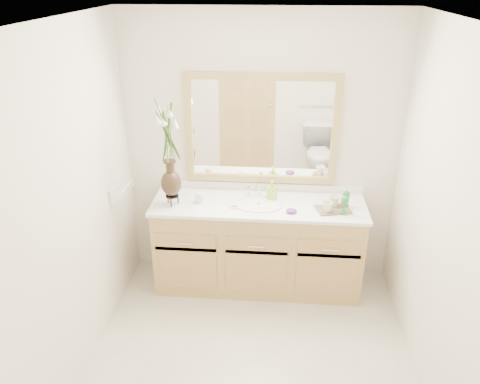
# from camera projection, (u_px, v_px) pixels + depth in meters

# --- Properties ---
(floor) EXTENTS (2.60, 2.60, 0.00)m
(floor) POSITION_uv_depth(u_px,v_px,m) (250.00, 365.00, 3.46)
(floor) COLOR beige
(floor) RESTS_ON ground
(ceiling) EXTENTS (2.40, 2.60, 0.02)m
(ceiling) POSITION_uv_depth(u_px,v_px,m) (255.00, 22.00, 2.43)
(ceiling) COLOR white
(ceiling) RESTS_ON wall_back
(wall_back) EXTENTS (2.40, 0.02, 2.40)m
(wall_back) POSITION_uv_depth(u_px,v_px,m) (261.00, 151.00, 4.12)
(wall_back) COLOR white
(wall_back) RESTS_ON floor
(wall_left) EXTENTS (0.02, 2.60, 2.40)m
(wall_left) POSITION_uv_depth(u_px,v_px,m) (68.00, 216.00, 3.04)
(wall_left) COLOR white
(wall_left) RESTS_ON floor
(wall_right) EXTENTS (0.02, 2.60, 2.40)m
(wall_right) POSITION_uv_depth(u_px,v_px,m) (448.00, 231.00, 2.86)
(wall_right) COLOR white
(wall_right) RESTS_ON floor
(vanity) EXTENTS (1.80, 0.55, 0.80)m
(vanity) POSITION_uv_depth(u_px,v_px,m) (258.00, 246.00, 4.21)
(vanity) COLOR tan
(vanity) RESTS_ON floor
(counter) EXTENTS (1.84, 0.57, 0.03)m
(counter) POSITION_uv_depth(u_px,v_px,m) (259.00, 205.00, 4.03)
(counter) COLOR white
(counter) RESTS_ON vanity
(sink) EXTENTS (0.38, 0.34, 0.23)m
(sink) POSITION_uv_depth(u_px,v_px,m) (258.00, 210.00, 4.03)
(sink) COLOR white
(sink) RESTS_ON counter
(mirror) EXTENTS (1.32, 0.04, 0.97)m
(mirror) POSITION_uv_depth(u_px,v_px,m) (261.00, 130.00, 4.01)
(mirror) COLOR white
(mirror) RESTS_ON wall_back
(switch_plate) EXTENTS (0.02, 0.12, 0.12)m
(switch_plate) POSITION_uv_depth(u_px,v_px,m) (113.00, 195.00, 3.82)
(switch_plate) COLOR white
(switch_plate) RESTS_ON wall_left
(flower_vase) EXTENTS (0.20, 0.20, 0.83)m
(flower_vase) POSITION_uv_depth(u_px,v_px,m) (168.00, 142.00, 3.76)
(flower_vase) COLOR black
(flower_vase) RESTS_ON counter
(tumbler) EXTENTS (0.07, 0.07, 0.09)m
(tumbler) POSITION_uv_depth(u_px,v_px,m) (199.00, 198.00, 4.02)
(tumbler) COLOR silver
(tumbler) RESTS_ON counter
(soap_dish) EXTENTS (0.09, 0.09, 0.03)m
(soap_dish) POSITION_uv_depth(u_px,v_px,m) (235.00, 206.00, 3.95)
(soap_dish) COLOR silver
(soap_dish) RESTS_ON counter
(soap_bottle) EXTENTS (0.09, 0.09, 0.15)m
(soap_bottle) POSITION_uv_depth(u_px,v_px,m) (272.00, 190.00, 4.08)
(soap_bottle) COLOR #8FD933
(soap_bottle) RESTS_ON counter
(purple_dish) EXTENTS (0.10, 0.08, 0.03)m
(purple_dish) POSITION_uv_depth(u_px,v_px,m) (291.00, 211.00, 3.86)
(purple_dish) COLOR #60297D
(purple_dish) RESTS_ON counter
(tray) EXTENTS (0.31, 0.25, 0.01)m
(tray) POSITION_uv_depth(u_px,v_px,m) (333.00, 209.00, 3.91)
(tray) COLOR brown
(tray) RESTS_ON counter
(mug_left) EXTENTS (0.11, 0.11, 0.09)m
(mug_left) POSITION_uv_depth(u_px,v_px,m) (327.00, 206.00, 3.84)
(mug_left) COLOR silver
(mug_left) RESTS_ON tray
(mug_right) EXTENTS (0.13, 0.14, 0.10)m
(mug_right) POSITION_uv_depth(u_px,v_px,m) (334.00, 200.00, 3.93)
(mug_right) COLOR silver
(mug_right) RESTS_ON tray
(goblet_front) EXTENTS (0.07, 0.07, 0.15)m
(goblet_front) POSITION_uv_depth(u_px,v_px,m) (345.00, 201.00, 3.80)
(goblet_front) COLOR #246E2E
(goblet_front) RESTS_ON tray
(goblet_back) EXTENTS (0.06, 0.06, 0.14)m
(goblet_back) POSITION_uv_depth(u_px,v_px,m) (346.00, 196.00, 3.91)
(goblet_back) COLOR #246E2E
(goblet_back) RESTS_ON tray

